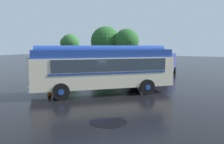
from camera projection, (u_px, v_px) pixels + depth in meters
name	position (u px, v px, depth m)	size (l,w,h in m)	color
ground_plane	(97.00, 93.00, 16.13)	(120.00, 120.00, 0.00)	black
vintage_bus	(103.00, 68.00, 15.87)	(9.26, 8.40, 3.49)	beige
car_near_left	(118.00, 66.00, 27.73)	(2.22, 4.32, 1.66)	#B7BABF
car_mid_left	(139.00, 67.00, 26.93)	(2.32, 4.37, 1.66)	black
box_van	(164.00, 63.00, 26.01)	(2.45, 5.82, 2.50)	navy
tree_far_left	(69.00, 43.00, 35.69)	(3.03, 2.92, 5.34)	#4C3823
tree_left_of_centre	(105.00, 41.00, 33.67)	(4.59, 4.59, 6.39)	#4C3823
tree_centre	(126.00, 40.00, 32.11)	(3.63, 3.63, 5.91)	#4C3823
traffic_cone	(49.00, 91.00, 15.43)	(0.36, 0.36, 0.55)	orange
puddle_patch	(108.00, 122.00, 10.09)	(1.75, 1.75, 0.01)	black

